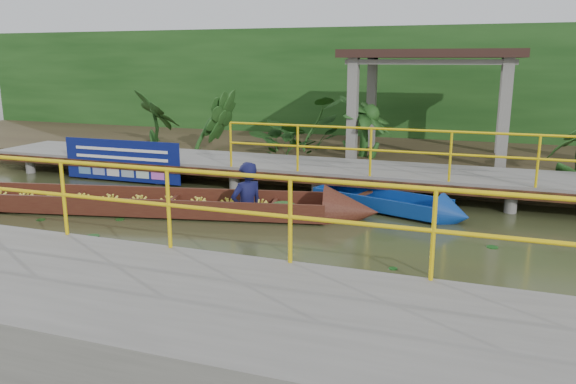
% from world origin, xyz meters
% --- Properties ---
extents(ground, '(80.00, 80.00, 0.00)m').
position_xyz_m(ground, '(0.00, 0.00, 0.00)').
color(ground, '#2C341A').
rests_on(ground, ground).
extents(land_strip, '(30.00, 8.00, 0.45)m').
position_xyz_m(land_strip, '(0.00, 7.50, 0.23)').
color(land_strip, '#34291A').
rests_on(land_strip, ground).
extents(far_dock, '(16.00, 2.06, 1.66)m').
position_xyz_m(far_dock, '(0.02, 3.43, 0.48)').
color(far_dock, slate).
rests_on(far_dock, ground).
extents(near_dock, '(18.00, 2.40, 1.73)m').
position_xyz_m(near_dock, '(1.00, -4.20, 0.30)').
color(near_dock, slate).
rests_on(near_dock, ground).
extents(pavilion, '(4.40, 3.00, 3.00)m').
position_xyz_m(pavilion, '(3.00, 6.30, 2.82)').
color(pavilion, slate).
rests_on(pavilion, ground).
extents(foliage_backdrop, '(30.00, 0.80, 4.00)m').
position_xyz_m(foliage_backdrop, '(0.00, 10.00, 2.00)').
color(foliage_backdrop, '#173F14').
rests_on(foliage_backdrop, ground).
extents(vendor_boat, '(10.22, 3.10, 2.36)m').
position_xyz_m(vendor_boat, '(-1.97, 0.33, 0.28)').
color(vendor_boat, '#3B1610').
rests_on(vendor_boat, ground).
extents(moored_blue_boat, '(3.30, 1.79, 0.76)m').
position_xyz_m(moored_blue_boat, '(3.27, 1.82, 0.14)').
color(moored_blue_boat, navy).
rests_on(moored_blue_boat, ground).
extents(blue_banner, '(3.24, 0.04, 1.01)m').
position_xyz_m(blue_banner, '(-3.92, 2.48, 0.56)').
color(blue_banner, navy).
rests_on(blue_banner, ground).
extents(tropical_plants, '(14.14, 1.14, 1.43)m').
position_xyz_m(tropical_plants, '(1.15, 5.30, 1.16)').
color(tropical_plants, '#173F14').
rests_on(tropical_plants, ground).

